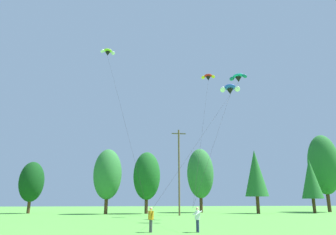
% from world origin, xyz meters
% --- Properties ---
extents(treeline_tree_c, '(4.16, 4.16, 8.74)m').
position_xyz_m(treeline_tree_c, '(-19.99, 56.77, 5.29)').
color(treeline_tree_c, '#472D19').
rests_on(treeline_tree_c, ground_plane).
extents(treeline_tree_d, '(4.65, 4.65, 10.55)m').
position_xyz_m(treeline_tree_d, '(-6.70, 52.47, 6.39)').
color(treeline_tree_d, '#472D19').
rests_on(treeline_tree_d, ground_plane).
extents(treeline_tree_e, '(4.58, 4.58, 10.28)m').
position_xyz_m(treeline_tree_e, '(-0.12, 53.20, 6.22)').
color(treeline_tree_e, '#472D19').
rests_on(treeline_tree_e, ground_plane).
extents(treeline_tree_f, '(4.96, 4.96, 11.70)m').
position_xyz_m(treeline_tree_f, '(10.18, 57.10, 7.08)').
color(treeline_tree_f, '#472D19').
rests_on(treeline_tree_f, ground_plane).
extents(treeline_tree_g, '(3.98, 3.98, 10.80)m').
position_xyz_m(treeline_tree_g, '(18.82, 51.80, 6.76)').
color(treeline_tree_g, '#472D19').
rests_on(treeline_tree_g, ground_plane).
extents(treeline_tree_h, '(3.68, 3.68, 9.46)m').
position_xyz_m(treeline_tree_h, '(29.48, 52.54, 5.93)').
color(treeline_tree_h, '#472D19').
rests_on(treeline_tree_h, ground_plane).
extents(treeline_tree_i, '(5.83, 5.83, 14.92)m').
position_xyz_m(treeline_tree_i, '(35.08, 56.61, 9.04)').
color(treeline_tree_i, '#472D19').
rests_on(treeline_tree_i, ground_plane).
extents(utility_pole, '(2.20, 0.26, 12.81)m').
position_xyz_m(utility_pole, '(4.37, 46.08, 6.68)').
color(utility_pole, brown).
rests_on(utility_pole, ground_plane).
extents(kite_flyer_near, '(0.41, 0.60, 1.69)m').
position_xyz_m(kite_flyer_near, '(-1.41, 22.57, 0.99)').
color(kite_flyer_near, '#4C4C51').
rests_on(kite_flyer_near, ground_plane).
extents(kite_flyer_mid, '(0.65, 0.67, 1.69)m').
position_xyz_m(kite_flyer_mid, '(1.85, 22.16, 1.00)').
color(kite_flyer_mid, navy).
rests_on(kite_flyer_mid, ground_plane).
extents(parafoil_kite_high_lime_white, '(6.53, 21.22, 23.32)m').
position_xyz_m(parafoil_kite_high_lime_white, '(-6.93, 43.00, 23.92)').
color(parafoil_kite_high_lime_white, '#93D633').
extents(parafoil_kite_mid_red_yellow, '(7.94, 20.73, 19.19)m').
position_xyz_m(parafoil_kite_mid_red_yellow, '(8.35, 42.10, 20.23)').
color(parafoil_kite_mid_red_yellow, red).
extents(parafoil_kite_far_teal, '(13.84, 15.33, 17.50)m').
position_xyz_m(parafoil_kite_far_teal, '(11.06, 36.77, 18.09)').
color(parafoil_kite_far_teal, teal).
extents(parafoil_kite_low_blue_white, '(7.66, 10.14, 13.37)m').
position_xyz_m(parafoil_kite_low_blue_white, '(8.01, 31.56, 14.35)').
color(parafoil_kite_low_blue_white, blue).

